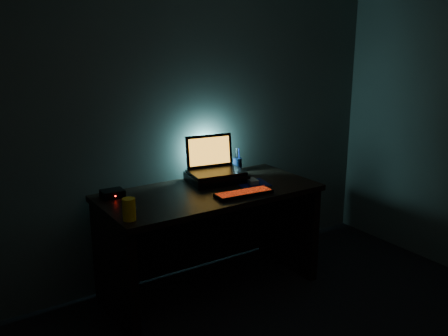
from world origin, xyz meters
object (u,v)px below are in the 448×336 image
Objects in this scene: laptop at (213,164)px; router at (112,194)px; mouse at (252,181)px; keyboard at (244,193)px; pen_cup at (237,164)px; juice_glass at (129,209)px.

router is at bearing -172.66° from laptop.
laptop is 0.77m from router.
mouse is at bearing -13.06° from router.
keyboard is (-0.02, -0.42, -0.11)m from laptop.
pen_cup reaches higher than mouse.
keyboard is 2.73× the size of router.
keyboard is at bearing -84.49° from laptop.
router is (0.07, 0.45, -0.04)m from juice_glass.
mouse is at bearing 10.28° from juice_glass.
laptop reaches higher than pen_cup.
keyboard is 0.82m from juice_glass.
keyboard is at bearing -126.62° from mouse.
laptop is at bearing 1.10° from router.
pen_cup is (0.11, 0.34, 0.03)m from mouse.
juice_glass is 0.89× the size of router.
keyboard is 4.00× the size of pen_cup.
juice_glass is (-1.01, -0.18, 0.05)m from mouse.
router is (-0.77, 0.02, -0.10)m from laptop.
mouse is 1.01× the size of pen_cup.
router is at bearing 176.31° from mouse.
router is at bearing 154.70° from keyboard.
pen_cup is 0.77× the size of juice_glass.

